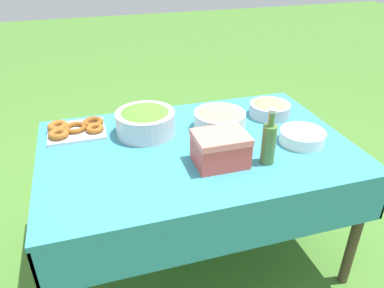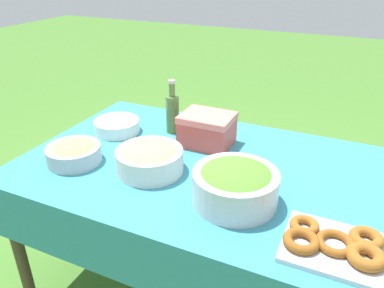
{
  "view_description": "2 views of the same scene",
  "coord_description": "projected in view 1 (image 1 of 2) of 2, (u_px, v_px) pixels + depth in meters",
  "views": [
    {
      "loc": [
        -0.47,
        -1.48,
        1.59
      ],
      "look_at": [
        -0.04,
        -0.07,
        0.75
      ],
      "focal_mm": 35.0,
      "sensor_mm": 36.0,
      "label": 1
    },
    {
      "loc": [
        -0.52,
        1.22,
        1.46
      ],
      "look_at": [
        0.03,
        0.02,
        0.79
      ],
      "focal_mm": 35.0,
      "sensor_mm": 36.0,
      "label": 2
    }
  ],
  "objects": [
    {
      "name": "bread_bowl",
      "position": [
        270.0,
        108.0,
        2.06
      ],
      "size": [
        0.22,
        0.22,
        0.09
      ],
      "color": "#B2B7BC",
      "rests_on": "picnic_table"
    },
    {
      "name": "olive_oil_bottle",
      "position": [
        269.0,
        142.0,
        1.61
      ],
      "size": [
        0.06,
        0.06,
        0.26
      ],
      "color": "#4C7238",
      "rests_on": "picnic_table"
    },
    {
      "name": "plate_stack",
      "position": [
        302.0,
        137.0,
        1.8
      ],
      "size": [
        0.22,
        0.22,
        0.06
      ],
      "color": "white",
      "rests_on": "picnic_table"
    },
    {
      "name": "donut_platter",
      "position": [
        75.0,
        129.0,
        1.89
      ],
      "size": [
        0.31,
        0.24,
        0.05
      ],
      "color": "silver",
      "rests_on": "picnic_table"
    },
    {
      "name": "salad_bowl",
      "position": [
        145.0,
        120.0,
        1.86
      ],
      "size": [
        0.29,
        0.29,
        0.14
      ],
      "color": "silver",
      "rests_on": "picnic_table"
    },
    {
      "name": "picnic_table",
      "position": [
        196.0,
        160.0,
        1.83
      ],
      "size": [
        1.46,
        0.96,
        0.7
      ],
      "color": "teal",
      "rests_on": "ground_plane"
    },
    {
      "name": "cooler_box",
      "position": [
        220.0,
        149.0,
        1.62
      ],
      "size": [
        0.23,
        0.18,
        0.14
      ],
      "color": "#E04C42",
      "rests_on": "picnic_table"
    },
    {
      "name": "ground_plane",
      "position": [
        196.0,
        251.0,
        2.13
      ],
      "size": [
        14.0,
        14.0,
        0.0
      ],
      "primitive_type": "plane",
      "color": "#477A2D"
    },
    {
      "name": "pasta_bowl",
      "position": [
        220.0,
        118.0,
        1.91
      ],
      "size": [
        0.26,
        0.26,
        0.11
      ],
      "color": "silver",
      "rests_on": "picnic_table"
    }
  ]
}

